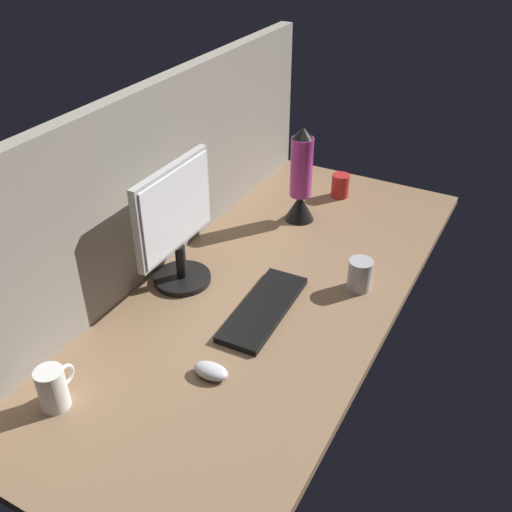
# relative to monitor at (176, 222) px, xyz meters

# --- Properties ---
(ground_plane) EXTENTS (1.80, 0.80, 0.03)m
(ground_plane) POSITION_rel_monitor_xyz_m (0.09, -0.25, -0.23)
(ground_plane) COLOR #8C6B4C
(cubicle_wall_back) EXTENTS (1.80, 0.05, 0.59)m
(cubicle_wall_back) POSITION_rel_monitor_xyz_m (0.09, 0.12, 0.08)
(cubicle_wall_back) COLOR gray
(cubicle_wall_back) RESTS_ON ground_plane
(monitor) EXTENTS (0.35, 0.18, 0.39)m
(monitor) POSITION_rel_monitor_xyz_m (0.00, 0.00, 0.00)
(monitor) COLOR black
(monitor) RESTS_ON ground_plane
(keyboard) EXTENTS (0.38, 0.15, 0.02)m
(keyboard) POSITION_rel_monitor_xyz_m (-0.01, -0.30, -0.20)
(keyboard) COLOR black
(keyboard) RESTS_ON ground_plane
(mouse) EXTENTS (0.06, 0.10, 0.03)m
(mouse) POSITION_rel_monitor_xyz_m (-0.31, -0.31, -0.19)
(mouse) COLOR silver
(mouse) RESTS_ON ground_plane
(mug_ceramic_white) EXTENTS (0.11, 0.07, 0.11)m
(mug_ceramic_white) POSITION_rel_monitor_xyz_m (-0.57, -0.03, -0.15)
(mug_ceramic_white) COLOR white
(mug_ceramic_white) RESTS_ON ground_plane
(mug_steel) EXTENTS (0.08, 0.08, 0.10)m
(mug_steel) POSITION_rel_monitor_xyz_m (0.23, -0.51, -0.16)
(mug_steel) COLOR #B2B2B7
(mug_steel) RESTS_ON ground_plane
(mug_red_plastic) EXTENTS (0.07, 0.07, 0.09)m
(mug_red_plastic) POSITION_rel_monitor_xyz_m (0.77, -0.23, -0.16)
(mug_red_plastic) COLOR red
(mug_red_plastic) RESTS_ON ground_plane
(lava_lamp) EXTENTS (0.11, 0.11, 0.36)m
(lava_lamp) POSITION_rel_monitor_xyz_m (0.53, -0.17, -0.06)
(lava_lamp) COLOR black
(lava_lamp) RESTS_ON ground_plane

